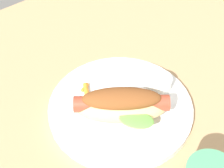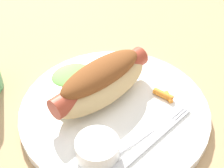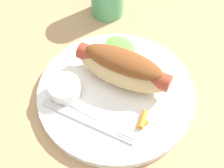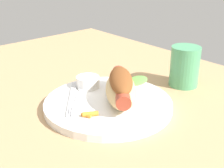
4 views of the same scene
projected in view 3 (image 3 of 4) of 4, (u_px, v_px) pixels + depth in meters
ground_plane at (108, 108)px, 52.67cm from camera, size 120.00×90.00×1.80cm
plate at (116, 92)px, 52.66cm from camera, size 27.65×27.65×1.60cm
hot_dog at (123, 67)px, 50.84cm from camera, size 16.96×15.90×6.39cm
sauce_ramekin at (65, 89)px, 50.52cm from camera, size 5.50×5.50×2.62cm
fork at (85, 120)px, 48.19cm from camera, size 13.82×11.39×0.40cm
knife at (84, 109)px, 49.47cm from camera, size 10.52×10.62×0.36cm
carrot_garnish at (143, 121)px, 47.87cm from camera, size 2.57×3.18×0.98cm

